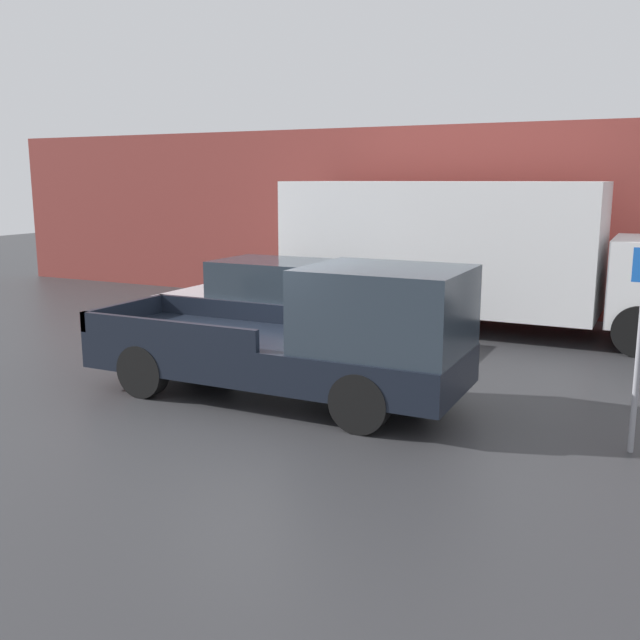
{
  "coord_description": "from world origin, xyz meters",
  "views": [
    {
      "loc": [
        5.24,
        -8.62,
        3.24
      ],
      "look_at": [
        0.33,
        1.41,
        1.03
      ],
      "focal_mm": 40.0,
      "sensor_mm": 36.0,
      "label": 1
    }
  ],
  "objects_px": {
    "parking_sign": "(640,335)",
    "pickup_truck": "(312,338)",
    "delivery_truck": "(469,251)",
    "car": "(279,302)"
  },
  "relations": [
    {
      "from": "pickup_truck",
      "to": "parking_sign",
      "type": "height_order",
      "value": "parking_sign"
    },
    {
      "from": "delivery_truck",
      "to": "parking_sign",
      "type": "relative_size",
      "value": 3.46
    },
    {
      "from": "pickup_truck",
      "to": "car",
      "type": "height_order",
      "value": "pickup_truck"
    },
    {
      "from": "pickup_truck",
      "to": "delivery_truck",
      "type": "bearing_deg",
      "value": 83.96
    },
    {
      "from": "car",
      "to": "parking_sign",
      "type": "relative_size",
      "value": 1.86
    },
    {
      "from": "pickup_truck",
      "to": "car",
      "type": "bearing_deg",
      "value": 126.32
    },
    {
      "from": "delivery_truck",
      "to": "parking_sign",
      "type": "xyz_separation_m",
      "value": [
        3.67,
        -6.31,
        -0.28
      ]
    },
    {
      "from": "car",
      "to": "delivery_truck",
      "type": "height_order",
      "value": "delivery_truck"
    },
    {
      "from": "car",
      "to": "delivery_truck",
      "type": "distance_m",
      "value": 4.39
    },
    {
      "from": "parking_sign",
      "to": "pickup_truck",
      "type": "bearing_deg",
      "value": 179.34
    }
  ]
}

